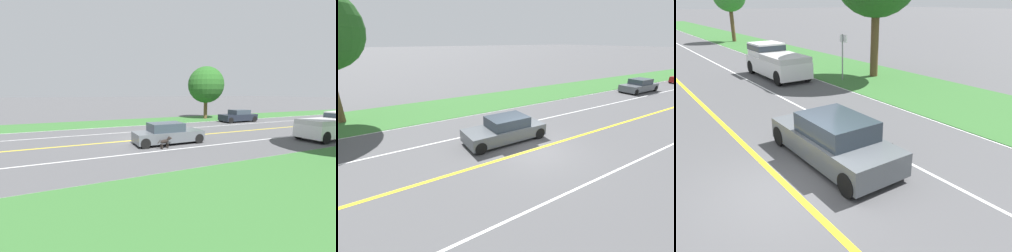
# 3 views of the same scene
# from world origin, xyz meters

# --- Properties ---
(ground_plane) EXTENTS (400.00, 400.00, 0.00)m
(ground_plane) POSITION_xyz_m (0.00, 0.00, 0.00)
(ground_plane) COLOR #4C4C4F
(centre_divider_line) EXTENTS (0.18, 160.00, 0.01)m
(centre_divider_line) POSITION_xyz_m (0.00, 0.00, 0.00)
(centre_divider_line) COLOR yellow
(centre_divider_line) RESTS_ON ground
(lane_edge_line_right) EXTENTS (0.14, 160.00, 0.01)m
(lane_edge_line_right) POSITION_xyz_m (7.00, 0.00, 0.00)
(lane_edge_line_right) COLOR white
(lane_edge_line_right) RESTS_ON ground
(lane_edge_line_left) EXTENTS (0.14, 160.00, 0.01)m
(lane_edge_line_left) POSITION_xyz_m (-7.00, 0.00, 0.00)
(lane_edge_line_left) COLOR white
(lane_edge_line_left) RESTS_ON ground
(lane_dash_same_dir) EXTENTS (0.10, 160.00, 0.01)m
(lane_dash_same_dir) POSITION_xyz_m (3.50, 0.00, 0.00)
(lane_dash_same_dir) COLOR white
(lane_dash_same_dir) RESTS_ON ground
(lane_dash_oncoming) EXTENTS (0.10, 160.00, 0.01)m
(lane_dash_oncoming) POSITION_xyz_m (-3.50, 0.00, 0.00)
(lane_dash_oncoming) COLOR white
(lane_dash_oncoming) RESTS_ON ground
(grass_verge_right) EXTENTS (6.00, 160.00, 0.03)m
(grass_verge_right) POSITION_xyz_m (10.00, 0.00, 0.01)
(grass_verge_right) COLOR #33662D
(grass_verge_right) RESTS_ON ground
(grass_verge_left) EXTENTS (6.00, 160.00, 0.03)m
(grass_verge_left) POSITION_xyz_m (-10.00, 0.00, 0.01)
(grass_verge_left) COLOR #33662D
(grass_verge_left) RESTS_ON ground
(ego_car) EXTENTS (1.86, 4.59, 1.40)m
(ego_car) POSITION_xyz_m (1.82, 0.63, 0.65)
(ego_car) COLOR #51565B
(ego_car) RESTS_ON ground
(dog) EXTENTS (0.39, 1.06, 0.72)m
(dog) POSITION_xyz_m (3.05, -0.05, 0.45)
(dog) COLOR black
(dog) RESTS_ON ground
(pickup_truck) EXTENTS (2.07, 5.26, 1.96)m
(pickup_truck) POSITION_xyz_m (5.33, 12.33, 0.99)
(pickup_truck) COLOR silver
(pickup_truck) RESTS_ON ground
(oncoming_car) EXTENTS (1.89, 4.36, 1.42)m
(oncoming_car) POSITION_xyz_m (-5.38, 12.91, 0.67)
(oncoming_car) COLOR black
(oncoming_car) RESTS_ON ground
(roadside_tree_left_near) EXTENTS (4.68, 4.68, 6.77)m
(roadside_tree_left_near) POSITION_xyz_m (-9.69, 11.18, 4.41)
(roadside_tree_left_near) COLOR brown
(roadside_tree_left_near) RESTS_ON ground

